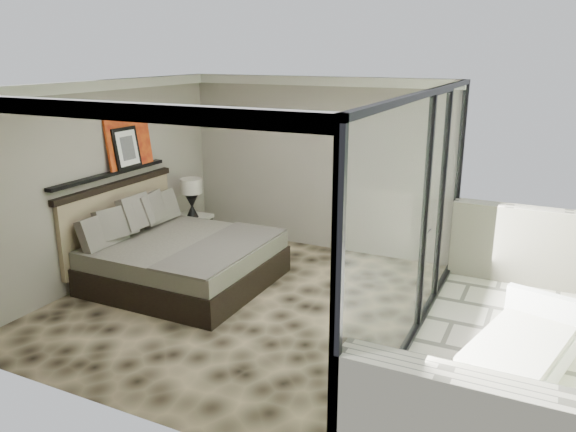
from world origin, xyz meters
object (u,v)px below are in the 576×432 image
at_px(nightstand, 192,230).
at_px(table_lamp, 191,193).
at_px(bed, 178,257).
at_px(lounger, 519,353).

height_order(nightstand, table_lamp, table_lamp).
bearing_deg(bed, nightstand, 118.49).
bearing_deg(nightstand, table_lamp, -45.95).
bearing_deg(lounger, nightstand, 175.90).
xyz_separation_m(bed, lounger, (4.56, -0.39, -0.18)).
bearing_deg(lounger, bed, -170.57).
xyz_separation_m(nightstand, lounger, (5.31, -1.76, -0.08)).
xyz_separation_m(bed, table_lamp, (-0.69, 1.34, 0.56)).
height_order(bed, lounger, bed).
xyz_separation_m(table_lamp, lounger, (5.25, -1.73, -0.74)).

